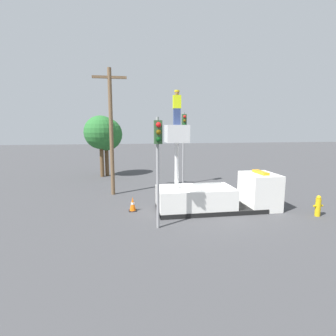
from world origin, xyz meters
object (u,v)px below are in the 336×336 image
bucket_truck (217,194)px  utility_pole (111,128)px  traffic_light_pole (158,151)px  fire_hydrant (318,206)px  worker (177,108)px  traffic_light_across (184,134)px  tree_right_bg (101,133)px  traffic_cone_rear (133,204)px  tree_left_bg (106,135)px

bucket_truck → utility_pole: (-5.87, 4.46, 3.62)m
traffic_light_pole → bucket_truck: bearing=32.0°
fire_hydrant → utility_pole: size_ratio=0.13×
worker → traffic_light_across: 7.00m
bucket_truck → worker: worker is taller
fire_hydrant → traffic_light_pole: bearing=-177.2°
fire_hydrant → tree_right_bg: (-12.01, 13.07, 3.54)m
traffic_light_pole → traffic_light_across: size_ratio=0.88×
fire_hydrant → traffic_cone_rear: bearing=165.8°
traffic_light_across → utility_pole: 5.84m
bucket_truck → fire_hydrant: (4.85, -1.81, -0.35)m
bucket_truck → traffic_light_across: bearing=93.9°
bucket_truck → tree_right_bg: tree_right_bg is taller
traffic_light_across → traffic_cone_rear: 8.18m
utility_pole → tree_right_bg: bearing=100.7°
tree_left_bg → fire_hydrant: bearing=-49.4°
traffic_light_pole → utility_pole: bearing=109.1°
bucket_truck → worker: bearing=180.0°
worker → fire_hydrant: worker is taller
tree_left_bg → bucket_truck: bearing=-60.0°
traffic_light_across → utility_pole: bearing=-158.7°
traffic_cone_rear → tree_right_bg: tree_right_bg is taller
tree_left_bg → tree_right_bg: 0.63m
traffic_cone_rear → traffic_light_across: bearing=55.0°
traffic_light_across → traffic_cone_rear: traffic_light_across is taller
worker → tree_left_bg: 12.62m
traffic_light_across → fire_hydrant: size_ratio=5.18×
traffic_light_pole → utility_pole: 7.14m
worker → tree_left_bg: (-4.45, 11.69, -1.68)m
traffic_light_across → traffic_cone_rear: (-4.19, -5.99, -3.66)m
traffic_cone_rear → traffic_light_pole: bearing=-68.9°
tree_left_bg → utility_pole: 7.31m
bucket_truck → tree_right_bg: 13.72m
tree_right_bg → traffic_light_pole: bearing=-75.0°
traffic_light_pole → traffic_cone_rear: 4.38m
fire_hydrant → worker: bearing=165.8°
worker → traffic_light_across: size_ratio=0.30×
traffic_light_pole → tree_left_bg: 14.28m
bucket_truck → traffic_cone_rear: size_ratio=8.50×
traffic_light_pole → tree_right_bg: bearing=105.0°
bucket_truck → traffic_cone_rear: bearing=172.8°
traffic_light_pole → traffic_cone_rear: traffic_light_pole is taller
worker → bucket_truck: bearing=0.0°
traffic_light_pole → fire_hydrant: bearing=2.8°
bucket_truck → traffic_cone_rear: bucket_truck is taller
fire_hydrant → tree_left_bg: bearing=130.6°
bucket_truck → fire_hydrant: bearing=-20.5°
traffic_cone_rear → tree_left_bg: 11.84m
bucket_truck → traffic_light_pole: size_ratio=1.34×
tree_left_bg → utility_pole: (0.87, -7.23, 0.61)m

